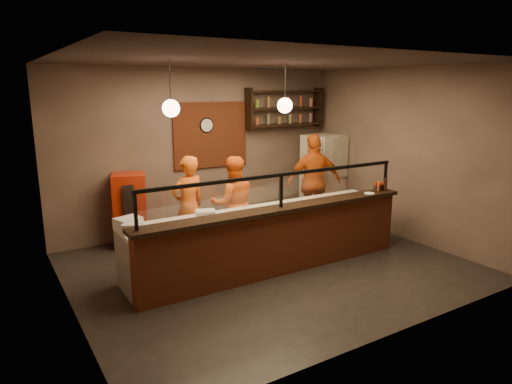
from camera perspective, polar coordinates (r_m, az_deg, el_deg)
floor at (r=7.49m, az=1.71°, el=-9.25°), size 6.00×6.00×0.00m
ceiling at (r=6.95m, az=1.89°, el=16.00°), size 6.00×6.00×0.00m
wall_back at (r=9.21m, az=-6.83°, el=5.18°), size 6.00×0.00×6.00m
wall_left at (r=5.97m, az=-23.00°, el=0.03°), size 0.00×5.00×5.00m
wall_right at (r=9.03m, az=17.95°, el=4.49°), size 0.00×5.00×5.00m
wall_front at (r=5.19m, az=17.18°, el=-1.33°), size 6.00×0.00×6.00m
brick_patch at (r=9.23m, az=-5.67°, el=7.10°), size 1.60×0.04×1.30m
service_counter at (r=7.08m, az=3.08°, el=-6.28°), size 4.60×0.25×1.00m
counter_ledge at (r=6.92m, az=3.13°, el=-2.13°), size 4.70×0.37×0.06m
worktop_cabinet at (r=7.50m, az=0.89°, el=-5.76°), size 4.60×0.75×0.85m
worktop at (r=7.37m, az=0.90°, el=-2.44°), size 4.60×0.75×0.05m
sneeze_guard at (r=6.84m, az=3.17°, el=0.62°), size 4.50×0.05×0.52m
wall_shelving at (r=9.93m, az=3.65°, el=10.44°), size 1.84×0.28×0.85m
wall_clock at (r=9.16m, az=-6.24°, el=8.30°), size 0.30×0.04×0.30m
pendant_left at (r=6.43m, az=-10.58°, el=10.26°), size 0.24×0.24×0.77m
pendant_right at (r=7.33m, az=3.63°, el=10.76°), size 0.24×0.24×0.77m
cook_left at (r=7.81m, az=-8.43°, el=-1.77°), size 0.70×0.54×1.73m
cook_mid at (r=8.00m, az=-2.90°, el=-1.46°), size 0.96×0.84×1.68m
cook_right at (r=9.22m, az=7.26°, el=1.19°), size 1.23×0.80×1.94m
fridge at (r=10.14m, az=8.39°, el=1.92°), size 0.86×0.81×1.83m
red_cooler at (r=8.52m, az=-15.41°, el=-2.21°), size 0.71×0.68×1.34m
pizza_dough at (r=7.93m, az=7.44°, el=-1.21°), size 0.49×0.49×0.01m
prep_tub_a at (r=6.41m, az=-15.16°, el=-4.38°), size 0.35×0.32×0.14m
prep_tub_b at (r=6.60m, az=-15.69°, el=-3.79°), size 0.39×0.35×0.16m
prep_tub_c at (r=6.84m, az=-6.34°, el=-2.88°), size 0.35×0.32×0.14m
rolling_pin at (r=6.90m, az=-6.87°, el=-3.14°), size 0.33×0.17×0.06m
condiment_caddy at (r=8.34m, az=15.16°, el=0.57°), size 0.19×0.16×0.09m
pepper_mill at (r=8.29m, az=15.89°, el=0.93°), size 0.06×0.06×0.23m
small_plate at (r=8.01m, az=13.98°, el=-0.16°), size 0.17×0.17×0.01m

